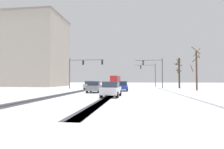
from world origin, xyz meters
The scene contains 17 objects.
ground_plane centered at (0.00, 0.00, 0.00)m, with size 300.00×300.00×0.00m, color white.
wheel_track_left_lane centered at (-4.54, 15.79, 0.00)m, with size 0.91×34.73×0.01m, color #424247.
wheel_track_right_lane centered at (1.11, 15.79, 0.00)m, with size 0.97×34.73×0.01m, color #424247.
wheel_track_center centered at (-5.31, 15.79, 0.00)m, with size 0.96×34.73×0.01m, color #424247.
wheel_track_oncoming centered at (1.26, 15.79, 0.00)m, with size 0.75×34.73×0.01m, color #424247.
sidewalk_kerb_right centered at (11.25, 14.21, 0.06)m, with size 4.00×34.73×0.12m, color white.
traffic_signal_near_left centered at (-7.19, 27.59, 4.71)m, with size 7.57×0.38×6.50m.
traffic_signal_far_right centered at (8.25, 41.55, 4.42)m, with size 5.88×0.38×6.50m.
traffic_signal_near_right centered at (8.27, 29.57, 4.41)m, with size 5.81×0.38×6.50m.
car_silver_lead centered at (-5.07, 26.48, 0.82)m, with size 1.95×4.16×1.62m.
car_blue_second centered at (1.91, 20.73, 0.82)m, with size 1.87×4.12×1.62m.
car_grey_third centered at (-1.87, 16.37, 0.82)m, with size 1.99×4.18×1.62m.
car_white_fourth centered at (1.42, 9.89, 0.82)m, with size 1.97×4.17×1.62m.
bus_oncoming centered at (-2.72, 54.87, 1.99)m, with size 2.85×11.05×3.38m.
bare_tree_sidewalk_mid centered at (14.74, 23.75, 3.86)m, with size 1.80×1.86×7.71m.
bare_tree_sidewalk_far centered at (13.84, 31.92, 3.68)m, with size 1.87×1.95×6.77m.
office_building_far_left_block centered at (-28.73, 41.62, 10.70)m, with size 22.19×14.44×21.38m.
Camera 1 is at (3.78, -8.55, 1.72)m, focal length 28.12 mm.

